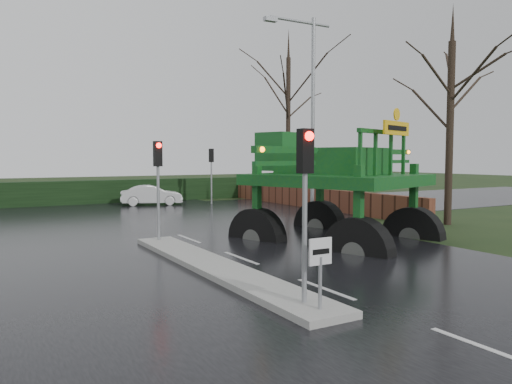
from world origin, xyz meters
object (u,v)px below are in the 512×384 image
traffic_signal_far (211,163)px  crop_sprayer (351,166)px  street_light_right (308,98)px  white_sedan (152,205)px  traffic_signal_mid (158,169)px  traffic_signal_near (305,178)px  keep_left_sign (320,262)px

traffic_signal_far → crop_sprayer: crop_sprayer is taller
street_light_right → white_sedan: bearing=119.9°
traffic_signal_mid → crop_sprayer: bearing=-42.9°
traffic_signal_near → crop_sprayer: crop_sprayer is taller
traffic_signal_mid → traffic_signal_far: same height
traffic_signal_far → street_light_right: (1.69, -8.01, 3.40)m
keep_left_sign → traffic_signal_far: size_ratio=0.38×
crop_sprayer → traffic_signal_near: bearing=-158.2°
white_sedan → traffic_signal_mid: bearing=178.6°
traffic_signal_near → white_sedan: bearing=79.2°
keep_left_sign → traffic_signal_mid: traffic_signal_mid is taller
traffic_signal_mid → street_light_right: bearing=25.4°
keep_left_sign → traffic_signal_far: (7.80, 21.51, 1.53)m
traffic_signal_mid → white_sedan: traffic_signal_mid is taller
keep_left_sign → traffic_signal_mid: 9.12m
traffic_signal_near → traffic_signal_mid: same height
traffic_signal_near → crop_sprayer: (4.71, 4.12, 0.13)m
street_light_right → crop_sprayer: size_ratio=1.02×
keep_left_sign → white_sedan: 23.06m
white_sedan → traffic_signal_far: bearing=-91.8°
traffic_signal_far → white_sedan: size_ratio=0.94×
traffic_signal_near → traffic_signal_far: bearing=69.6°
traffic_signal_mid → street_light_right: (9.49, 4.51, 3.40)m
traffic_signal_near → traffic_signal_mid: bearing=90.0°
white_sedan → street_light_right: bearing=-134.3°
traffic_signal_near → white_sedan: size_ratio=0.94×
traffic_signal_far → crop_sprayer: bearing=79.6°
keep_left_sign → traffic_signal_near: 1.61m
traffic_signal_mid → crop_sprayer: size_ratio=0.36×
crop_sprayer → street_light_right: bearing=42.3°
keep_left_sign → traffic_signal_mid: size_ratio=0.38×
keep_left_sign → traffic_signal_near: (0.00, 0.49, 1.53)m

